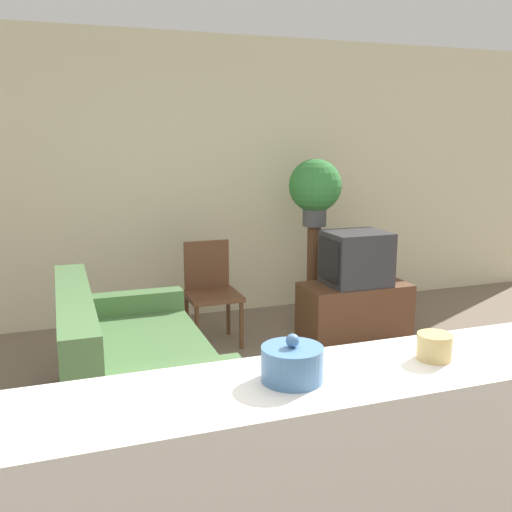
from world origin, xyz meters
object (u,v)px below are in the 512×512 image
object	(u,v)px
potted_plant	(315,188)
couch	(130,374)
television	(355,258)
wooden_chair	(211,287)
decorative_bowl	(292,363)

from	to	relation	value
potted_plant	couch	bearing A→B (deg)	-143.51
couch	television	bearing A→B (deg)	23.48
couch	wooden_chair	bearing A→B (deg)	55.02
couch	potted_plant	distance (m)	2.57
television	wooden_chair	xyz separation A→B (m)	(-1.23, 0.30, -0.23)
television	wooden_chair	distance (m)	1.29
couch	decorative_bowl	xyz separation A→B (m)	(0.28, -1.90, 0.77)
couch	decorative_bowl	bearing A→B (deg)	-81.75
wooden_chair	potted_plant	size ratio (longest dim) A/B	1.39
couch	wooden_chair	size ratio (longest dim) A/B	1.90
television	potted_plant	bearing A→B (deg)	107.23
wooden_chair	decorative_bowl	distance (m)	3.21
television	wooden_chair	bearing A→B (deg)	166.14
couch	potted_plant	xyz separation A→B (m)	(1.91, 1.41, 0.99)
wooden_chair	decorative_bowl	xyz separation A→B (m)	(-0.57, -3.10, 0.58)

